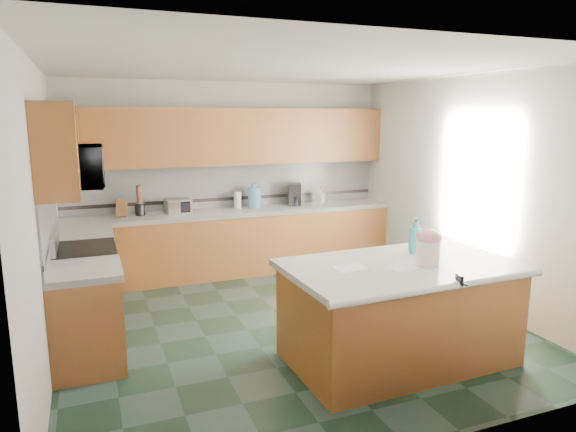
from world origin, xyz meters
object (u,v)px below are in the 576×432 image
island_base (399,315)px  soap_bottle_island (415,235)px  treat_jar (428,252)px  toaster_oven (178,206)px  island_top (401,267)px  knife_block (122,208)px  coffee_maker (295,194)px

island_base → soap_bottle_island: 0.79m
treat_jar → toaster_oven: 3.68m
island_top → knife_block: knife_block is taller
soap_bottle_island → toaster_oven: (-1.78, 2.92, -0.08)m
toaster_oven → soap_bottle_island: bearing=-66.3°
island_top → island_base: bearing=178.4°
island_base → toaster_oven: 3.55m
island_top → toaster_oven: 3.51m
soap_bottle_island → island_top: bearing=-161.1°
knife_block → island_top: bearing=-42.4°
knife_block → coffee_maker: size_ratio=0.72×
coffee_maker → treat_jar: bearing=-71.1°
treat_jar → coffee_maker: coffee_maker is taller
island_top → coffee_maker: 3.24m
island_top → knife_block: bearing=122.6°
island_base → knife_block: 3.91m
island_base → island_top: (0.00, 0.00, 0.46)m
island_base → soap_bottle_island: size_ratio=5.73×
toaster_oven → knife_block: bearing=172.3°
knife_block → coffee_maker: (2.45, 0.03, 0.05)m
soap_bottle_island → coffee_maker: bearing=70.8°
soap_bottle_island → knife_block: size_ratio=1.48×
knife_block → toaster_oven: bearing=13.4°
treat_jar → coffee_maker: size_ratio=0.66×
knife_block → toaster_oven: (0.73, 0.00, -0.02)m
island_top → toaster_oven: (-1.44, 3.19, 0.13)m
island_top → treat_jar: (0.21, -0.10, 0.14)m
soap_bottle_island → coffee_maker: 2.95m
soap_bottle_island → knife_block: (-2.51, 2.92, -0.06)m
coffee_maker → soap_bottle_island: bearing=-68.9°
soap_bottle_island → coffee_maker: soap_bottle_island is taller
knife_block → island_base: bearing=-42.4°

